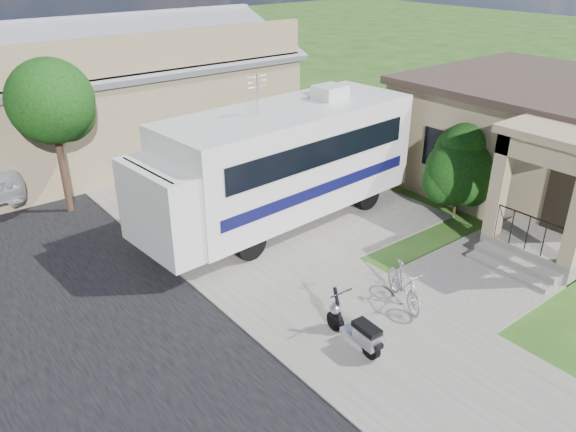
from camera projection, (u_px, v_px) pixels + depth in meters
ground at (373, 299)px, 12.81m from camera, size 120.00×120.00×0.00m
sidewalk_slab at (142, 179)px, 19.32m from camera, size 4.00×80.00×0.06m
driveway_slab at (299, 214)px, 16.82m from camera, size 7.00×6.00×0.05m
walk_slab at (488, 273)px, 13.76m from camera, size 4.00×3.00×0.05m
house at (538, 136)px, 18.00m from camera, size 9.47×7.80×3.54m
warehouse at (116, 96)px, 21.83m from camera, size 12.50×8.40×5.04m
street_tree_a at (54, 105)px, 15.74m from camera, size 2.44×2.40×4.58m
motorhome at (280, 161)px, 15.65m from camera, size 8.58×3.24×4.31m
shrub at (460, 167)px, 16.44m from camera, size 2.25×2.15×2.76m
scooter at (357, 330)px, 11.03m from camera, size 0.54×1.55×1.02m
bicycle at (404, 288)px, 12.35m from camera, size 1.03×1.63×0.95m
garden_hose at (493, 254)px, 14.49m from camera, size 0.41×0.41×0.18m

